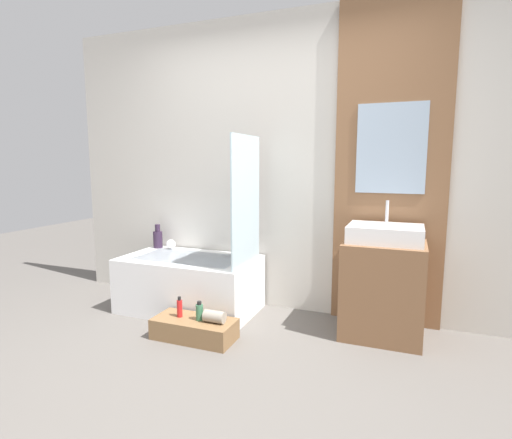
{
  "coord_description": "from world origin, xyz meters",
  "views": [
    {
      "loc": [
        1.15,
        -1.84,
        1.33
      ],
      "look_at": [
        0.15,
        0.71,
        0.94
      ],
      "focal_mm": 28.0,
      "sensor_mm": 36.0,
      "label": 1
    }
  ],
  "objects_px": {
    "sink": "(385,234)",
    "vase_tall_dark": "(158,238)",
    "bottle_soap_primary": "(180,308)",
    "bottle_soap_secondary": "(199,312)",
    "vase_round_light": "(171,244)",
    "wooden_step_bench": "(194,329)",
    "bathtub": "(190,283)"
  },
  "relations": [
    {
      "from": "bottle_soap_secondary",
      "to": "sink",
      "type": "bearing_deg",
      "value": 24.84
    },
    {
      "from": "sink",
      "to": "vase_round_light",
      "type": "height_order",
      "value": "sink"
    },
    {
      "from": "vase_tall_dark",
      "to": "bottle_soap_secondary",
      "type": "xyz_separation_m",
      "value": [
        0.89,
        -0.76,
        -0.36
      ]
    },
    {
      "from": "wooden_step_bench",
      "to": "vase_round_light",
      "type": "height_order",
      "value": "vase_round_light"
    },
    {
      "from": "vase_tall_dark",
      "to": "vase_round_light",
      "type": "bearing_deg",
      "value": -0.23
    },
    {
      "from": "bottle_soap_secondary",
      "to": "vase_tall_dark",
      "type": "bearing_deg",
      "value": 139.41
    },
    {
      "from": "sink",
      "to": "vase_tall_dark",
      "type": "relative_size",
      "value": 2.31
    },
    {
      "from": "vase_tall_dark",
      "to": "bottle_soap_secondary",
      "type": "distance_m",
      "value": 1.23
    },
    {
      "from": "wooden_step_bench",
      "to": "bottle_soap_primary",
      "type": "distance_m",
      "value": 0.19
    },
    {
      "from": "vase_tall_dark",
      "to": "vase_round_light",
      "type": "distance_m",
      "value": 0.16
    },
    {
      "from": "bathtub",
      "to": "bottle_soap_secondary",
      "type": "height_order",
      "value": "bathtub"
    },
    {
      "from": "vase_round_light",
      "to": "sink",
      "type": "bearing_deg",
      "value": -5.02
    },
    {
      "from": "bathtub",
      "to": "bottle_soap_secondary",
      "type": "relative_size",
      "value": 8.24
    },
    {
      "from": "bathtub",
      "to": "vase_tall_dark",
      "type": "distance_m",
      "value": 0.65
    },
    {
      "from": "bathtub",
      "to": "bottle_soap_primary",
      "type": "relative_size",
      "value": 7.5
    },
    {
      "from": "vase_round_light",
      "to": "bottle_soap_primary",
      "type": "distance_m",
      "value": 1.0
    },
    {
      "from": "bottle_soap_primary",
      "to": "bottle_soap_secondary",
      "type": "bearing_deg",
      "value": -0.0
    },
    {
      "from": "bathtub",
      "to": "wooden_step_bench",
      "type": "xyz_separation_m",
      "value": [
        0.34,
        -0.52,
        -0.17
      ]
    },
    {
      "from": "sink",
      "to": "vase_tall_dark",
      "type": "height_order",
      "value": "sink"
    },
    {
      "from": "bottle_soap_primary",
      "to": "wooden_step_bench",
      "type": "bearing_deg",
      "value": 0.0
    },
    {
      "from": "sink",
      "to": "vase_round_light",
      "type": "relative_size",
      "value": 5.89
    },
    {
      "from": "wooden_step_bench",
      "to": "vase_tall_dark",
      "type": "height_order",
      "value": "vase_tall_dark"
    },
    {
      "from": "vase_tall_dark",
      "to": "bottle_soap_secondary",
      "type": "height_order",
      "value": "vase_tall_dark"
    },
    {
      "from": "bottle_soap_primary",
      "to": "bottle_soap_secondary",
      "type": "height_order",
      "value": "bottle_soap_primary"
    },
    {
      "from": "bathtub",
      "to": "sink",
      "type": "height_order",
      "value": "sink"
    },
    {
      "from": "wooden_step_bench",
      "to": "bottle_soap_secondary",
      "type": "distance_m",
      "value": 0.15
    },
    {
      "from": "vase_tall_dark",
      "to": "bottle_soap_primary",
      "type": "relative_size",
      "value": 1.47
    },
    {
      "from": "sink",
      "to": "bottle_soap_secondary",
      "type": "height_order",
      "value": "sink"
    },
    {
      "from": "bottle_soap_primary",
      "to": "vase_round_light",
      "type": "bearing_deg",
      "value": 126.76
    },
    {
      "from": "bottle_soap_secondary",
      "to": "wooden_step_bench",
      "type": "bearing_deg",
      "value": 180.0
    },
    {
      "from": "vase_round_light",
      "to": "wooden_step_bench",
      "type": "bearing_deg",
      "value": -47.66
    },
    {
      "from": "sink",
      "to": "bottle_soap_primary",
      "type": "distance_m",
      "value": 1.66
    }
  ]
}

